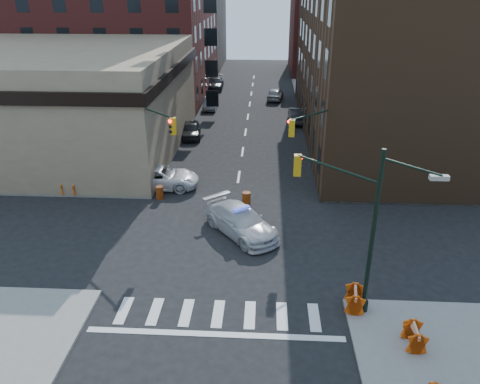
# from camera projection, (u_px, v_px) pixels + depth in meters

# --- Properties ---
(ground) EXTENTS (140.00, 140.00, 0.00)m
(ground) POSITION_uv_depth(u_px,v_px,m) (229.00, 241.00, 28.16)
(ground) COLOR black
(ground) RESTS_ON ground
(sidewalk_nw) EXTENTS (34.00, 54.50, 0.15)m
(sidewalk_nw) POSITION_uv_depth(u_px,v_px,m) (68.00, 103.00, 59.06)
(sidewalk_nw) COLOR gray
(sidewalk_nw) RESTS_ON ground
(sidewalk_ne) EXTENTS (34.00, 54.50, 0.15)m
(sidewalk_ne) POSITION_uv_depth(u_px,v_px,m) (439.00, 108.00, 56.73)
(sidewalk_ne) COLOR gray
(sidewalk_ne) RESTS_ON ground
(bank_building) EXTENTS (22.00, 22.00, 9.00)m
(bank_building) POSITION_uv_depth(u_px,v_px,m) (55.00, 99.00, 42.15)
(bank_building) COLOR #907B5E
(bank_building) RESTS_ON ground
(commercial_row_ne) EXTENTS (14.00, 34.00, 14.00)m
(commercial_row_ne) POSITION_uv_depth(u_px,v_px,m) (381.00, 63.00, 45.05)
(commercial_row_ne) COLOR #472F1C
(commercial_row_ne) RESTS_ON ground
(filler_nw) EXTENTS (20.00, 18.00, 16.00)m
(filler_nw) POSITION_uv_depth(u_px,v_px,m) (165.00, 19.00, 82.00)
(filler_nw) COLOR brown
(filler_nw) RESTS_ON ground
(filler_ne) EXTENTS (16.00, 16.00, 12.00)m
(filler_ne) POSITION_uv_depth(u_px,v_px,m) (339.00, 35.00, 77.68)
(filler_ne) COLOR maroon
(filler_ne) RESTS_ON ground
(signal_pole_se) EXTENTS (5.40, 5.27, 8.00)m
(signal_pole_se) POSITION_uv_depth(u_px,v_px,m) (353.00, 218.00, 20.93)
(signal_pole_se) COLOR black
(signal_pole_se) RESTS_ON sidewalk_se
(signal_pole_nw) EXTENTS (3.58, 3.67, 8.00)m
(signal_pole_nw) POSITION_uv_depth(u_px,v_px,m) (148.00, 142.00, 31.51)
(signal_pole_nw) COLOR black
(signal_pole_nw) RESTS_ON sidewalk_nw
(signal_pole_ne) EXTENTS (3.67, 3.58, 8.00)m
(signal_pole_ne) POSITION_uv_depth(u_px,v_px,m) (323.00, 145.00, 30.93)
(signal_pole_ne) COLOR black
(signal_pole_ne) RESTS_ON sidewalk_ne
(tree_ne_near) EXTENTS (3.00, 3.00, 4.85)m
(tree_ne_near) POSITION_uv_depth(u_px,v_px,m) (317.00, 91.00, 49.97)
(tree_ne_near) COLOR black
(tree_ne_near) RESTS_ON sidewalk_ne
(tree_ne_far) EXTENTS (3.00, 3.00, 4.85)m
(tree_ne_far) POSITION_uv_depth(u_px,v_px,m) (311.00, 77.00, 57.24)
(tree_ne_far) COLOR black
(tree_ne_far) RESTS_ON sidewalk_ne
(police_car) EXTENTS (5.45, 6.03, 1.69)m
(police_car) POSITION_uv_depth(u_px,v_px,m) (241.00, 221.00, 28.62)
(police_car) COLOR #B9B8BD
(police_car) RESTS_ON ground
(pickup) EXTENTS (5.92, 2.88, 1.62)m
(pickup) POSITION_uv_depth(u_px,v_px,m) (160.00, 177.00, 35.06)
(pickup) COLOR silver
(pickup) RESTS_ON ground
(parked_car_wnear) EXTENTS (2.36, 4.72, 1.54)m
(parked_car_wnear) POSITION_uv_depth(u_px,v_px,m) (191.00, 130.00, 46.35)
(parked_car_wnear) COLOR black
(parked_car_wnear) RESTS_ON ground
(parked_car_wfar) EXTENTS (1.53, 4.39, 1.44)m
(parked_car_wfar) POSITION_uv_depth(u_px,v_px,m) (211.00, 103.00, 56.57)
(parked_car_wfar) COLOR gray
(parked_car_wfar) RESTS_ON ground
(parked_car_wdeep) EXTENTS (2.40, 5.64, 1.62)m
(parked_car_wdeep) POSITION_uv_depth(u_px,v_px,m) (215.00, 83.00, 66.81)
(parked_car_wdeep) COLOR black
(parked_car_wdeep) RESTS_ON ground
(parked_car_enear) EXTENTS (1.87, 5.03, 1.64)m
(parked_car_enear) POSITION_uv_depth(u_px,v_px,m) (297.00, 115.00, 51.22)
(parked_car_enear) COLOR black
(parked_car_enear) RESTS_ON ground
(parked_car_efar) EXTENTS (2.44, 4.77, 1.55)m
(parked_car_efar) POSITION_uv_depth(u_px,v_px,m) (275.00, 94.00, 60.75)
(parked_car_efar) COLOR gray
(parked_car_efar) RESTS_ON ground
(pedestrian_a) EXTENTS (0.80, 0.59, 2.01)m
(pedestrian_a) POSITION_uv_depth(u_px,v_px,m) (86.00, 180.00, 33.68)
(pedestrian_a) COLOR black
(pedestrian_a) RESTS_ON sidewalk_nw
(pedestrian_b) EXTENTS (0.98, 0.84, 1.77)m
(pedestrian_b) POSITION_uv_depth(u_px,v_px,m) (104.00, 177.00, 34.60)
(pedestrian_b) COLOR black
(pedestrian_b) RESTS_ON sidewalk_nw
(pedestrian_c) EXTENTS (1.09, 1.22, 1.99)m
(pedestrian_c) POSITION_uv_depth(u_px,v_px,m) (76.00, 161.00, 37.20)
(pedestrian_c) COLOR #1E252D
(pedestrian_c) RESTS_ON sidewalk_nw
(barrel_road) EXTENTS (0.66, 0.66, 1.03)m
(barrel_road) POSITION_uv_depth(u_px,v_px,m) (246.00, 199.00, 32.25)
(barrel_road) COLOR #C33609
(barrel_road) RESTS_ON ground
(barrel_bank) EXTENTS (0.57, 0.57, 0.96)m
(barrel_bank) POSITION_uv_depth(u_px,v_px,m) (160.00, 193.00, 33.32)
(barrel_bank) COLOR orange
(barrel_bank) RESTS_ON ground
(barricade_se_a) EXTENTS (0.88, 1.46, 1.03)m
(barricade_se_a) POSITION_uv_depth(u_px,v_px,m) (355.00, 299.00, 21.92)
(barricade_se_a) COLOR #C44009
(barricade_se_a) RESTS_ON sidewalk_se
(barricade_se_b) EXTENTS (0.70, 1.31, 0.96)m
(barricade_se_b) POSITION_uv_depth(u_px,v_px,m) (414.00, 337.00, 19.67)
(barricade_se_b) COLOR #EF4B0B
(barricade_se_b) RESTS_ON sidewalk_se
(barricade_se_c) EXTENTS (0.70, 1.18, 0.84)m
(barricade_se_c) POSITION_uv_depth(u_px,v_px,m) (414.00, 338.00, 19.71)
(barricade_se_c) COLOR red
(barricade_se_c) RESTS_ON sidewalk_se
(barricade_nw_a) EXTENTS (1.18, 0.62, 0.87)m
(barricade_nw_a) POSITION_uv_depth(u_px,v_px,m) (137.00, 179.00, 35.33)
(barricade_nw_a) COLOR #EF580B
(barricade_nw_a) RESTS_ON sidewalk_nw
(barricade_nw_b) EXTENTS (1.20, 0.63, 0.88)m
(barricade_nw_b) POSITION_uv_depth(u_px,v_px,m) (69.00, 189.00, 33.70)
(barricade_nw_b) COLOR red
(barricade_nw_b) RESTS_ON sidewalk_nw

